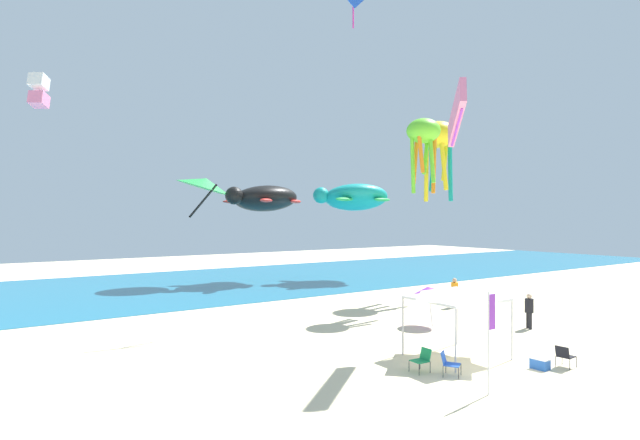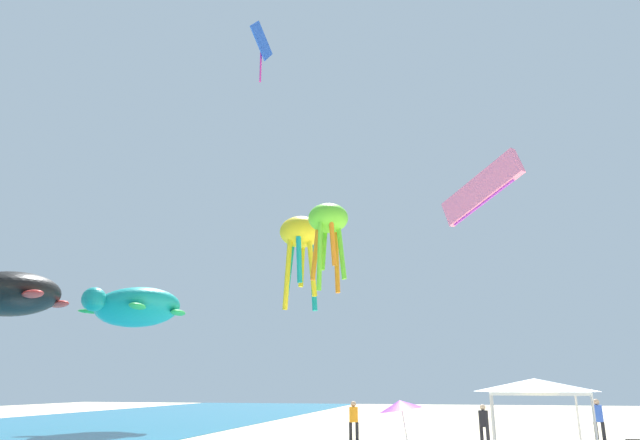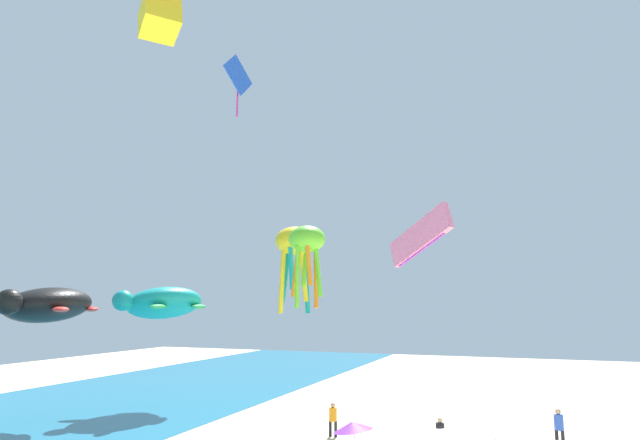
# 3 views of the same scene
# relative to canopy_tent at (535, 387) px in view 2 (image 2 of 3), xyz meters

# --- Properties ---
(canopy_tent) EXTENTS (3.25, 3.02, 2.77)m
(canopy_tent) POSITION_rel_canopy_tent_xyz_m (0.00, 0.00, 0.00)
(canopy_tent) COLOR #B7B7BC
(canopy_tent) RESTS_ON ground
(beach_umbrella) EXTENTS (1.77, 1.80, 2.11)m
(beach_umbrella) POSITION_rel_canopy_tent_xyz_m (3.37, 4.66, -0.71)
(beach_umbrella) COLOR silver
(beach_umbrella) RESTS_ON ground
(person_watching_sky) EXTENTS (0.43, 0.48, 1.79)m
(person_watching_sky) POSITION_rel_canopy_tent_xyz_m (8.54, 7.40, -1.45)
(person_watching_sky) COLOR black
(person_watching_sky) RESTS_ON ground
(person_near_umbrella) EXTENTS (0.45, 0.45, 1.91)m
(person_near_umbrella) POSITION_rel_canopy_tent_xyz_m (10.35, -4.07, -1.38)
(person_near_umbrella) COLOR black
(person_near_umbrella) RESTS_ON ground
(person_by_tent) EXTENTS (0.41, 0.41, 1.74)m
(person_by_tent) POSITION_rel_canopy_tent_xyz_m (6.94, 1.36, -1.48)
(person_by_tent) COLOR black
(person_by_tent) RESTS_ON ground
(kite_octopus_lime) EXTENTS (2.03, 2.03, 4.52)m
(kite_octopus_lime) POSITION_rel_canopy_tent_xyz_m (6.72, 8.25, 7.97)
(kite_octopus_lime) COLOR #66D82D
(kite_turtle_teal) EXTENTS (7.21, 7.05, 3.22)m
(kite_turtle_teal) POSITION_rel_canopy_tent_xyz_m (12.20, 21.88, 4.77)
(kite_turtle_teal) COLOR teal
(kite_parafoil_pink) EXTENTS (2.78, 3.07, 2.32)m
(kite_parafoil_pink) POSITION_rel_canopy_tent_xyz_m (1.26, 1.06, 7.30)
(kite_parafoil_pink) COLOR pink
(kite_diamond_blue) EXTENTS (2.54, 0.49, 3.64)m
(kite_diamond_blue) POSITION_rel_canopy_tent_xyz_m (3.53, 11.02, 16.81)
(kite_diamond_blue) COLOR blue
(kite_octopus_yellow) EXTENTS (2.48, 2.48, 5.51)m
(kite_octopus_yellow) POSITION_rel_canopy_tent_xyz_m (10.75, 10.74, 8.40)
(kite_octopus_yellow) COLOR yellow
(kite_turtle_black) EXTENTS (7.23, 6.43, 2.76)m
(kite_turtle_black) POSITION_rel_canopy_tent_xyz_m (4.80, 24.89, 4.60)
(kite_turtle_black) COLOR black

